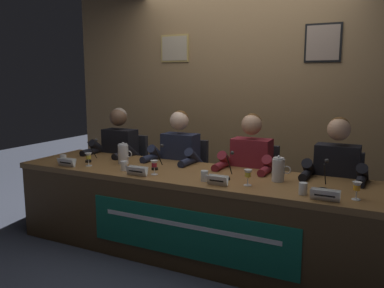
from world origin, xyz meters
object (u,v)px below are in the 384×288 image
at_px(water_pitcher_right_side, 279,170).
at_px(chair_center_left, 186,184).
at_px(juice_glass_center_right, 248,174).
at_px(nameplate_far_right, 325,195).
at_px(chair_center_right, 254,193).
at_px(microphone_center_left, 157,161).
at_px(panelist_center_right, 248,170).
at_px(microphone_far_right, 324,180).
at_px(water_pitcher_left_side, 123,154).
at_px(chair_far_left, 127,176).
at_px(water_cup_center_right, 204,176).
at_px(nameplate_far_left, 67,162).
at_px(juice_glass_far_left, 88,157).
at_px(panelist_far_right, 335,179).
at_px(panelist_center_left, 176,162).
at_px(juice_glass_far_right, 357,187).
at_px(nameplate_center_right, 217,180).
at_px(juice_glass_center_left, 154,165).
at_px(panelist_far_left, 116,155).
at_px(chair_far_right, 336,204).
at_px(water_cup_far_left, 63,160).
at_px(microphone_center_right, 228,170).
at_px(water_cup_center_left, 124,166).
at_px(microphone_far_left, 91,154).
at_px(nameplate_center_left, 137,171).
at_px(water_cup_far_right, 303,189).
at_px(conference_table, 186,200).

bearing_deg(water_pitcher_right_side, chair_center_left, 153.61).
bearing_deg(juice_glass_center_right, nameplate_far_right, -13.12).
distance_m(chair_center_right, water_pitcher_right_side, 0.78).
height_order(microphone_center_left, panelist_center_right, panelist_center_right).
distance_m(chair_center_left, panelist_center_right, 0.83).
xyz_separation_m(microphone_far_right, water_pitcher_left_side, (-1.87, 0.06, 0.02)).
height_order(chair_far_left, water_cup_center_right, chair_far_left).
height_order(nameplate_far_left, nameplate_far_right, same).
bearing_deg(chair_center_right, nameplate_far_right, -49.77).
height_order(juice_glass_far_left, panelist_far_right, panelist_far_right).
height_order(panelist_center_left, juice_glass_far_right, panelist_center_left).
xyz_separation_m(microphone_center_left, juice_glass_far_right, (1.69, -0.18, 0.01)).
xyz_separation_m(nameplate_center_right, water_pitcher_left_side, (-1.12, 0.32, 0.05)).
height_order(juice_glass_center_left, water_pitcher_right_side, water_pitcher_right_side).
xyz_separation_m(nameplate_far_left, chair_center_right, (1.52, 0.93, -0.34)).
distance_m(panelist_far_left, nameplate_center_right, 1.66).
bearing_deg(nameplate_far_right, chair_far_right, 91.74).
xyz_separation_m(chair_far_left, nameplate_center_right, (1.51, -0.90, 0.34)).
distance_m(water_cup_far_left, panelist_center_right, 1.77).
relative_size(microphone_center_right, panelist_far_right, 0.18).
distance_m(water_cup_center_left, panelist_far_right, 1.82).
height_order(nameplate_far_right, water_pitcher_right_side, water_pitcher_right_side).
height_order(panelist_far_right, microphone_far_right, panelist_far_right).
xyz_separation_m(chair_center_left, chair_center_right, (0.76, 0.00, 0.00)).
bearing_deg(nameplate_center_right, panelist_far_left, 155.15).
height_order(juice_glass_center_right, microphone_center_right, microphone_center_right).
relative_size(panelist_center_left, panelist_far_right, 1.00).
bearing_deg(water_cup_far_left, water_pitcher_right_side, 8.00).
distance_m(microphone_center_right, juice_glass_far_right, 1.00).
bearing_deg(nameplate_far_right, water_cup_center_left, 176.21).
distance_m(panelist_center_left, water_pitcher_right_side, 1.19).
relative_size(juice_glass_center_right, water_cup_center_right, 1.46).
xyz_separation_m(microphone_far_left, panelist_far_right, (2.24, 0.44, -0.09)).
bearing_deg(nameplate_far_left, water_pitcher_right_side, 11.00).
relative_size(nameplate_center_left, microphone_far_right, 0.90).
height_order(juice_glass_far_left, microphone_far_right, microphone_far_right).
xyz_separation_m(chair_far_left, panelist_center_right, (1.52, -0.20, 0.28)).
bearing_deg(water_cup_far_right, nameplate_center_left, -176.80).
height_order(juice_glass_center_right, nameplate_far_right, juice_glass_center_right).
xyz_separation_m(water_pitcher_left_side, water_pitcher_right_side, (1.50, 0.02, 0.00)).
relative_size(microphone_center_right, juice_glass_far_right, 1.74).
distance_m(panelist_far_left, nameplate_far_right, 2.42).
bearing_deg(microphone_center_right, juice_glass_far_right, -8.22).
height_order(water_cup_far_left, water_pitcher_right_side, water_pitcher_right_side).
height_order(nameplate_far_left, juice_glass_far_left, juice_glass_far_left).
relative_size(juice_glass_far_left, panelist_center_left, 0.10).
bearing_deg(juice_glass_far_right, nameplate_far_left, -177.21).
distance_m(conference_table, water_cup_far_left, 1.30).
xyz_separation_m(nameplate_far_left, water_cup_far_right, (2.14, 0.08, -0.00)).
bearing_deg(chair_far_left, microphone_center_right, -23.86).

